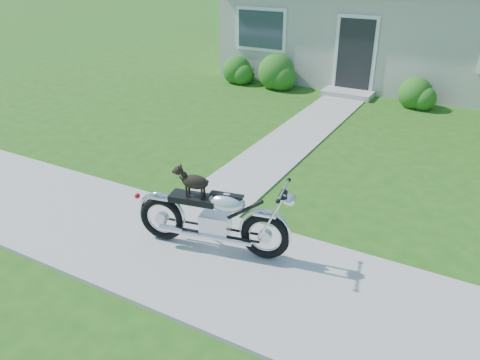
# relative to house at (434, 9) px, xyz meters

# --- Properties ---
(ground) EXTENTS (80.00, 80.00, 0.00)m
(ground) POSITION_rel_house_xyz_m (0.00, -11.99, -2.16)
(ground) COLOR #235114
(ground) RESTS_ON ground
(sidewalk) EXTENTS (24.00, 2.20, 0.04)m
(sidewalk) POSITION_rel_house_xyz_m (0.00, -11.99, -2.14)
(sidewalk) COLOR #9E9B93
(sidewalk) RESTS_ON ground
(walkway) EXTENTS (1.20, 8.00, 0.03)m
(walkway) POSITION_rel_house_xyz_m (-1.50, -6.99, -2.14)
(walkway) COLOR #9E9B93
(walkway) RESTS_ON ground
(house) EXTENTS (12.60, 7.03, 4.50)m
(house) POSITION_rel_house_xyz_m (0.00, 0.00, 0.00)
(house) COLOR beige
(house) RESTS_ON ground
(shrub_row) EXTENTS (10.57, 1.11, 1.11)m
(shrub_row) POSITION_rel_house_xyz_m (0.15, -3.49, -1.72)
(shrub_row) COLOR #255E19
(shrub_row) RESTS_ON ground
(potted_plant_left) EXTENTS (0.54, 0.63, 0.70)m
(potted_plant_left) POSITION_rel_house_xyz_m (-4.69, -3.44, -1.81)
(potted_plant_left) COLOR #205717
(potted_plant_left) RESTS_ON ground
(potted_plant_right) EXTENTS (0.50, 0.50, 0.65)m
(potted_plant_right) POSITION_rel_house_xyz_m (0.63, -3.44, -1.83)
(potted_plant_right) COLOR #1F7120
(potted_plant_right) RESTS_ON ground
(motorcycle_with_dog) EXTENTS (2.20, 0.75, 1.18)m
(motorcycle_with_dog) POSITION_rel_house_xyz_m (-0.77, -11.78, -1.60)
(motorcycle_with_dog) COLOR black
(motorcycle_with_dog) RESTS_ON sidewalk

